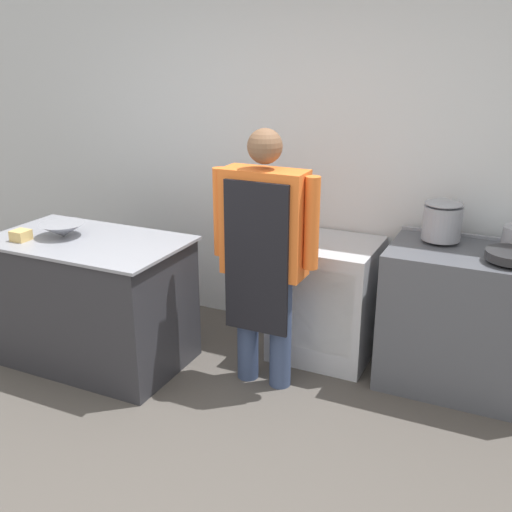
# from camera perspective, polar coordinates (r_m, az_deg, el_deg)

# --- Properties ---
(ground_plane) EXTENTS (14.00, 14.00, 0.00)m
(ground_plane) POSITION_cam_1_polar(r_m,az_deg,el_deg) (3.20, -11.29, -22.34)
(ground_plane) COLOR #4C4742
(wall_back) EXTENTS (8.00, 0.05, 2.70)m
(wall_back) POSITION_cam_1_polar(r_m,az_deg,el_deg) (4.43, 4.79, 9.43)
(wall_back) COLOR silver
(wall_back) RESTS_ON ground_plane
(prep_counter) EXTENTS (1.32, 0.79, 0.89)m
(prep_counter) POSITION_cam_1_polar(r_m,az_deg,el_deg) (4.30, -15.31, -4.12)
(prep_counter) COLOR #2D2D33
(prep_counter) RESTS_ON ground_plane
(stove) EXTENTS (1.03, 0.64, 0.94)m
(stove) POSITION_cam_1_polar(r_m,az_deg,el_deg) (4.05, 19.49, -5.81)
(stove) COLOR #4C4F56
(stove) RESTS_ON ground_plane
(fridge_unit) EXTENTS (0.68, 0.62, 0.84)m
(fridge_unit) POSITION_cam_1_polar(r_m,az_deg,el_deg) (4.27, 6.65, -4.10)
(fridge_unit) COLOR silver
(fridge_unit) RESTS_ON ground_plane
(person_cook) EXTENTS (0.70, 0.24, 1.66)m
(person_cook) POSITION_cam_1_polar(r_m,az_deg,el_deg) (3.68, 0.75, 1.05)
(person_cook) COLOR #38476B
(person_cook) RESTS_ON ground_plane
(mixing_bowl) EXTENTS (0.31, 0.31, 0.09)m
(mixing_bowl) POSITION_cam_1_polar(r_m,az_deg,el_deg) (4.25, -17.94, 2.39)
(mixing_bowl) COLOR gray
(mixing_bowl) RESTS_ON prep_counter
(plastic_tub) EXTENTS (0.11, 0.11, 0.07)m
(plastic_tub) POSITION_cam_1_polar(r_m,az_deg,el_deg) (4.25, -21.49, 1.84)
(plastic_tub) COLOR #D8B266
(plastic_tub) RESTS_ON prep_counter
(stock_pot) EXTENTS (0.24, 0.24, 0.26)m
(stock_pot) POSITION_cam_1_polar(r_m,az_deg,el_deg) (3.97, 17.33, 3.31)
(stock_pot) COLOR gray
(stock_pot) RESTS_ON stove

